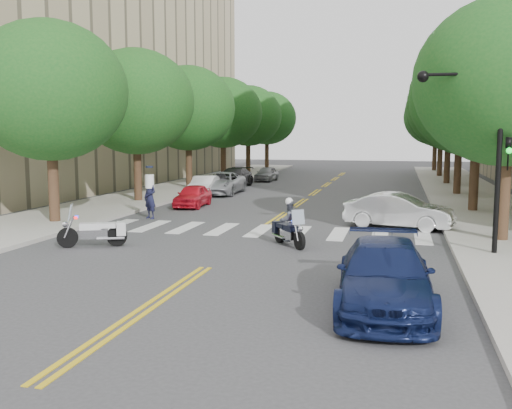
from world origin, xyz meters
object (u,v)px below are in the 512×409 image
(motorcycle_police, at_px, (288,224))
(convertible, at_px, (399,211))
(motorcycle_parked, at_px, (99,232))
(officer_standing, at_px, (150,198))
(sedan_blue, at_px, (384,276))

(motorcycle_police, bearing_deg, convertible, -166.11)
(motorcycle_police, relative_size, convertible, 0.40)
(motorcycle_parked, bearing_deg, officer_standing, -16.12)
(motorcycle_parked, height_order, convertible, motorcycle_parked)
(convertible, bearing_deg, motorcycle_parked, 136.27)
(officer_standing, bearing_deg, motorcycle_police, -4.57)
(motorcycle_police, distance_m, motorcycle_parked, 6.44)
(motorcycle_parked, xyz_separation_m, sedan_blue, (9.55, -4.69, 0.20))
(motorcycle_parked, distance_m, convertible, 11.77)
(motorcycle_police, xyz_separation_m, convertible, (3.66, 4.70, -0.03))
(sedan_blue, bearing_deg, convertible, 85.83)
(officer_standing, distance_m, convertible, 10.90)
(motorcycle_parked, relative_size, officer_standing, 1.13)
(officer_standing, height_order, sedan_blue, officer_standing)
(officer_standing, xyz_separation_m, sedan_blue, (10.59, -11.12, -0.24))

